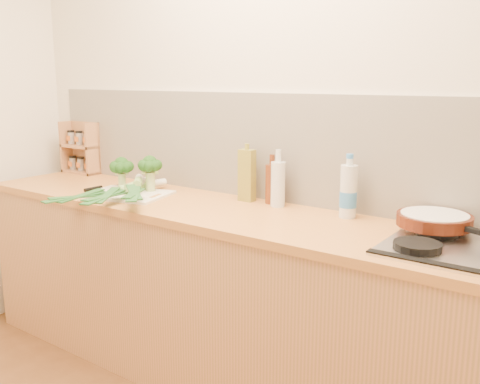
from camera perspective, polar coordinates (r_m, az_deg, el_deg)
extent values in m
plane|color=beige|center=(2.69, 3.73, 7.50)|extent=(3.50, 0.00, 3.50)
cube|color=silver|center=(2.69, 3.58, 4.73)|extent=(3.20, 0.02, 0.54)
cube|color=#B8794C|center=(2.66, -0.05, -11.95)|extent=(3.20, 0.60, 0.86)
cube|color=#B47335|center=(2.51, -0.05, -2.53)|extent=(3.20, 0.62, 0.04)
cube|color=silver|center=(2.10, 23.27, -5.77)|extent=(0.58, 0.50, 0.01)
cube|color=black|center=(1.88, 21.72, -7.42)|extent=(0.58, 0.04, 0.01)
cylinder|color=black|center=(2.02, 18.39, -5.50)|extent=(0.17, 0.17, 0.03)
cylinder|color=black|center=(2.24, 20.27, -3.91)|extent=(0.17, 0.17, 0.03)
cube|color=beige|center=(2.90, -11.94, -0.25)|extent=(0.48, 0.40, 0.01)
cylinder|color=#A4BA6C|center=(3.02, -12.46, 1.16)|extent=(0.04, 0.04, 0.08)
sphere|color=black|center=(3.01, -12.54, 2.91)|extent=(0.08, 0.08, 0.08)
sphere|color=black|center=(2.98, -12.05, 2.59)|extent=(0.06, 0.06, 0.06)
sphere|color=black|center=(3.01, -11.82, 2.69)|extent=(0.06, 0.06, 0.06)
sphere|color=black|center=(3.04, -12.12, 2.76)|extent=(0.06, 0.06, 0.06)
sphere|color=black|center=(3.04, -12.73, 2.75)|extent=(0.06, 0.06, 0.06)
sphere|color=black|center=(3.02, -13.19, 2.66)|extent=(0.06, 0.06, 0.06)
sphere|color=black|center=(2.99, -13.16, 2.57)|extent=(0.06, 0.06, 0.06)
sphere|color=black|center=(2.97, -12.65, 2.53)|extent=(0.06, 0.06, 0.06)
cylinder|color=#A4BA6C|center=(2.93, -9.54, 1.12)|extent=(0.05, 0.05, 0.10)
sphere|color=black|center=(2.91, -9.61, 3.09)|extent=(0.08, 0.08, 0.08)
sphere|color=black|center=(2.89, -9.08, 2.76)|extent=(0.06, 0.06, 0.06)
sphere|color=black|center=(2.92, -8.87, 2.86)|extent=(0.06, 0.06, 0.06)
sphere|color=black|center=(2.94, -9.21, 2.93)|extent=(0.06, 0.06, 0.06)
sphere|color=black|center=(2.95, -9.83, 2.92)|extent=(0.06, 0.06, 0.06)
sphere|color=black|center=(2.92, -10.28, 2.84)|extent=(0.06, 0.06, 0.06)
sphere|color=black|center=(2.89, -10.22, 2.74)|extent=(0.06, 0.06, 0.06)
sphere|color=black|center=(2.88, -9.68, 2.71)|extent=(0.06, 0.06, 0.06)
cylinder|color=white|center=(3.02, -9.06, 0.90)|extent=(0.06, 0.14, 0.04)
cylinder|color=#7CA854|center=(2.94, -11.35, 0.49)|extent=(0.07, 0.17, 0.04)
cube|color=#18451D|center=(2.77, -16.77, -0.48)|extent=(0.14, 0.30, 0.02)
cube|color=#18451D|center=(2.76, -17.13, -0.50)|extent=(0.10, 0.34, 0.01)
cube|color=#18451D|center=(2.77, -16.60, -0.37)|extent=(0.06, 0.28, 0.02)
cylinder|color=white|center=(2.99, -10.35, 1.07)|extent=(0.07, 0.11, 0.04)
cylinder|color=#7CA854|center=(2.89, -11.33, 0.67)|extent=(0.08, 0.13, 0.04)
cube|color=#18451D|center=(2.66, -14.10, -0.46)|extent=(0.09, 0.30, 0.02)
cube|color=#18451D|center=(2.64, -14.33, -0.51)|extent=(0.16, 0.34, 0.01)
cube|color=#18451D|center=(2.66, -14.00, -0.33)|extent=(0.18, 0.26, 0.02)
cylinder|color=white|center=(2.98, -10.75, 1.38)|extent=(0.09, 0.10, 0.04)
cylinder|color=#7CA854|center=(2.88, -10.88, 1.00)|extent=(0.11, 0.12, 0.04)
cube|color=#18451D|center=(2.61, -11.26, -0.13)|extent=(0.20, 0.28, 0.02)
cube|color=#18451D|center=(2.59, -11.29, -0.18)|extent=(0.27, 0.28, 0.01)
cube|color=#18451D|center=(2.62, -11.24, 0.00)|extent=(0.25, 0.20, 0.02)
cube|color=silver|center=(3.16, -13.35, 0.60)|extent=(0.04, 0.17, 0.00)
cylinder|color=black|center=(3.08, -15.39, 0.34)|extent=(0.02, 0.11, 0.02)
cylinder|color=#44180B|center=(2.25, 20.01, -2.82)|extent=(0.29, 0.29, 0.05)
cylinder|color=beige|center=(2.25, 20.06, -2.22)|extent=(0.26, 0.26, 0.00)
cube|color=#B57A4D|center=(3.67, -16.16, 4.62)|extent=(0.28, 0.02, 0.33)
cube|color=#B57A4D|center=(3.67, -16.56, 2.08)|extent=(0.28, 0.11, 0.02)
cube|color=#B57A4D|center=(3.64, -16.72, 4.71)|extent=(0.28, 0.11, 0.02)
cube|color=#B57A4D|center=(3.75, -17.94, 4.65)|extent=(0.02, 0.11, 0.33)
cube|color=#B57A4D|center=(3.54, -15.40, 4.41)|extent=(0.02, 0.11, 0.33)
cylinder|color=gray|center=(3.73, -17.39, 2.92)|extent=(0.04, 0.04, 0.08)
cylinder|color=gray|center=(3.66, -16.60, 2.81)|extent=(0.04, 0.04, 0.08)
cylinder|color=gray|center=(3.59, -15.78, 2.70)|extent=(0.04, 0.04, 0.08)
cylinder|color=gray|center=(3.70, -17.56, 5.52)|extent=(0.04, 0.04, 0.08)
cylinder|color=gray|center=(3.64, -16.76, 5.46)|extent=(0.04, 0.04, 0.08)
cylinder|color=gray|center=(3.57, -15.94, 5.39)|extent=(0.04, 0.04, 0.08)
cube|color=#9C9933|center=(2.69, 0.74, 1.78)|extent=(0.08, 0.05, 0.26)
cylinder|color=#9C9933|center=(2.67, 0.75, 4.87)|extent=(0.02, 0.02, 0.03)
cylinder|color=silver|center=(2.59, 4.07, 0.82)|extent=(0.07, 0.07, 0.22)
cylinder|color=silver|center=(2.57, 4.12, 3.87)|extent=(0.03, 0.03, 0.06)
cylinder|color=#612C12|center=(2.65, 3.40, 0.86)|extent=(0.06, 0.06, 0.20)
cylinder|color=#612C12|center=(2.63, 3.44, 3.49)|extent=(0.03, 0.03, 0.05)
cylinder|color=silver|center=(2.42, 11.48, 0.05)|extent=(0.08, 0.08, 0.24)
cylinder|color=silver|center=(2.40, 11.62, 3.17)|extent=(0.03, 0.03, 0.03)
cylinder|color=#377ED0|center=(2.43, 11.45, -0.77)|extent=(0.08, 0.08, 0.07)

